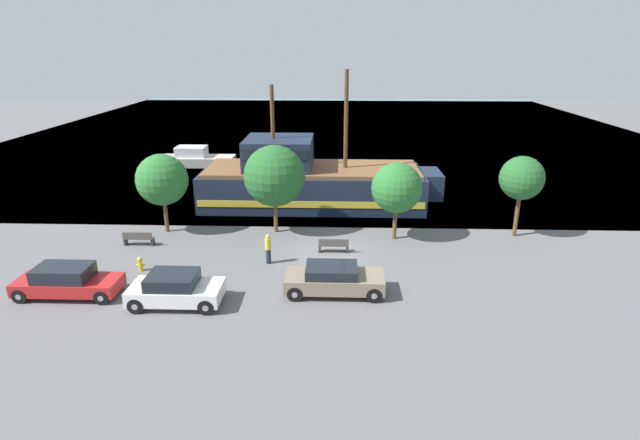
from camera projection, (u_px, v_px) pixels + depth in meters
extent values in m
plane|color=#5B5B5E|center=(333.00, 252.00, 28.10)|extent=(160.00, 160.00, 0.00)
plane|color=slate|center=(336.00, 128.00, 69.56)|extent=(80.00, 80.00, 0.00)
cube|color=#192338|center=(312.00, 188.00, 36.07)|extent=(15.68, 5.74, 2.53)
cube|color=gold|center=(312.00, 193.00, 36.19)|extent=(15.37, 5.82, 0.45)
cube|color=#192338|center=(430.00, 184.00, 35.66)|extent=(1.40, 3.16, 1.77)
cube|color=brown|center=(312.00, 169.00, 35.60)|extent=(15.05, 5.28, 0.25)
cube|color=#192338|center=(279.00, 153.00, 35.29)|extent=(4.70, 4.59, 2.06)
cube|color=black|center=(279.00, 148.00, 35.19)|extent=(4.47, 4.65, 0.74)
cylinder|color=#4C331E|center=(346.00, 120.00, 34.37)|extent=(0.28, 0.28, 6.71)
cylinder|color=#4C331E|center=(273.00, 127.00, 34.70)|extent=(0.28, 0.28, 5.70)
cube|color=#B7B2A8|center=(198.00, 161.00, 48.03)|extent=(7.01, 2.48, 0.88)
cube|color=silver|center=(191.00, 151.00, 47.74)|extent=(2.80, 1.94, 0.96)
cube|color=black|center=(200.00, 152.00, 47.71)|extent=(0.12, 1.74, 0.77)
cube|color=#7F705B|center=(335.00, 281.00, 23.28)|extent=(4.59, 1.86, 0.68)
cube|color=black|center=(332.00, 270.00, 23.09)|extent=(2.39, 1.68, 0.45)
cylinder|color=black|center=(374.00, 295.00, 22.51)|extent=(0.72, 0.22, 0.72)
cylinder|color=gray|center=(374.00, 295.00, 22.51)|extent=(0.27, 0.25, 0.27)
cylinder|color=black|center=(372.00, 279.00, 24.09)|extent=(0.72, 0.22, 0.72)
cylinder|color=gray|center=(372.00, 279.00, 24.09)|extent=(0.27, 0.25, 0.27)
cylinder|color=black|center=(295.00, 294.00, 22.62)|extent=(0.72, 0.22, 0.72)
cylinder|color=gray|center=(295.00, 294.00, 22.62)|extent=(0.27, 0.25, 0.27)
cylinder|color=black|center=(298.00, 278.00, 24.21)|extent=(0.72, 0.22, 0.72)
cylinder|color=gray|center=(298.00, 278.00, 24.21)|extent=(0.27, 0.25, 0.27)
cube|color=white|center=(176.00, 292.00, 22.28)|extent=(4.08, 1.94, 0.66)
cube|color=black|center=(172.00, 280.00, 22.09)|extent=(2.12, 1.74, 0.56)
cylinder|color=black|center=(206.00, 307.00, 21.49)|extent=(0.71, 0.22, 0.71)
cylinder|color=gray|center=(206.00, 307.00, 21.49)|extent=(0.27, 0.25, 0.27)
cylinder|color=black|center=(215.00, 288.00, 23.14)|extent=(0.71, 0.22, 0.71)
cylinder|color=gray|center=(215.00, 288.00, 23.14)|extent=(0.27, 0.25, 0.27)
cylinder|color=black|center=(136.00, 306.00, 21.59)|extent=(0.71, 0.22, 0.71)
cylinder|color=gray|center=(136.00, 306.00, 21.59)|extent=(0.27, 0.25, 0.27)
cylinder|color=black|center=(150.00, 287.00, 23.24)|extent=(0.71, 0.22, 0.71)
cylinder|color=gray|center=(150.00, 287.00, 23.24)|extent=(0.27, 0.25, 0.27)
cube|color=#B21E1E|center=(69.00, 285.00, 23.05)|extent=(4.72, 1.72, 0.60)
cube|color=black|center=(63.00, 273.00, 22.85)|extent=(2.45, 1.55, 0.63)
cylinder|color=black|center=(102.00, 297.00, 22.33)|extent=(0.69, 0.22, 0.69)
cylinder|color=gray|center=(102.00, 297.00, 22.33)|extent=(0.26, 0.25, 0.26)
cylinder|color=black|center=(116.00, 282.00, 23.79)|extent=(0.69, 0.22, 0.69)
cylinder|color=gray|center=(116.00, 282.00, 23.79)|extent=(0.26, 0.25, 0.26)
cylinder|color=black|center=(20.00, 296.00, 22.46)|extent=(0.69, 0.22, 0.69)
cylinder|color=gray|center=(20.00, 296.00, 22.46)|extent=(0.26, 0.25, 0.26)
cylinder|color=black|center=(39.00, 281.00, 23.91)|extent=(0.69, 0.22, 0.69)
cylinder|color=gray|center=(39.00, 281.00, 23.91)|extent=(0.26, 0.25, 0.26)
cylinder|color=yellow|center=(141.00, 266.00, 25.71)|extent=(0.22, 0.22, 0.56)
sphere|color=yellow|center=(140.00, 259.00, 25.59)|extent=(0.25, 0.25, 0.25)
cylinder|color=yellow|center=(138.00, 265.00, 25.70)|extent=(0.10, 0.09, 0.09)
cylinder|color=yellow|center=(144.00, 265.00, 25.69)|extent=(0.10, 0.09, 0.09)
cube|color=#4C4742|center=(334.00, 245.00, 27.98)|extent=(1.68, 0.45, 0.05)
cube|color=#4C4742|center=(334.00, 242.00, 27.72)|extent=(1.68, 0.06, 0.40)
cube|color=#2D2D2D|center=(320.00, 248.00, 28.08)|extent=(0.12, 0.36, 0.40)
cube|color=#2D2D2D|center=(347.00, 249.00, 28.03)|extent=(0.12, 0.36, 0.40)
cube|color=#4C4742|center=(139.00, 238.00, 28.95)|extent=(1.72, 0.45, 0.05)
cube|color=#4C4742|center=(137.00, 236.00, 28.69)|extent=(1.72, 0.06, 0.40)
cube|color=#2D2D2D|center=(126.00, 242.00, 29.05)|extent=(0.12, 0.36, 0.40)
cube|color=#2D2D2D|center=(153.00, 242.00, 29.00)|extent=(0.12, 0.36, 0.40)
cylinder|color=#232838|center=(268.00, 256.00, 26.54)|extent=(0.27, 0.27, 0.80)
cylinder|color=gold|center=(268.00, 244.00, 26.31)|extent=(0.32, 0.32, 0.62)
sphere|color=beige|center=(268.00, 236.00, 26.17)|extent=(0.22, 0.22, 0.22)
cylinder|color=brown|center=(166.00, 216.00, 30.88)|extent=(0.24, 0.24, 2.01)
sphere|color=#286B2D|center=(162.00, 180.00, 30.10)|extent=(3.12, 3.12, 3.12)
cylinder|color=brown|center=(276.00, 216.00, 30.83)|extent=(0.24, 0.24, 2.00)
sphere|color=#235B28|center=(274.00, 176.00, 29.97)|extent=(3.71, 3.71, 3.71)
cylinder|color=brown|center=(395.00, 224.00, 29.75)|extent=(0.24, 0.24, 1.90)
sphere|color=#286B2D|center=(397.00, 188.00, 29.01)|extent=(2.97, 2.97, 2.97)
cylinder|color=brown|center=(517.00, 216.00, 30.09)|extent=(0.24, 0.24, 2.53)
sphere|color=#235B28|center=(522.00, 178.00, 29.30)|extent=(2.58, 2.58, 2.58)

